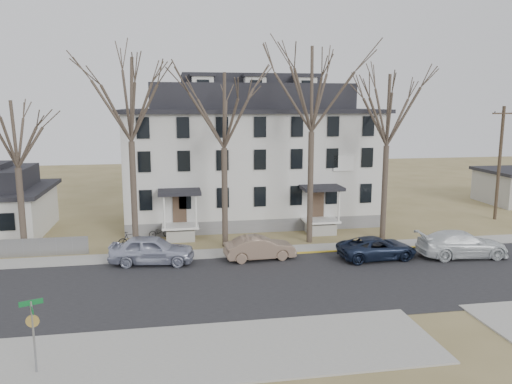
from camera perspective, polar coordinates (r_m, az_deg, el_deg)
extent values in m
plane|color=olive|center=(26.64, 9.84, -11.41)|extent=(120.00, 120.00, 0.00)
cube|color=#27272A|center=(28.41, 8.48, -9.98)|extent=(120.00, 10.00, 0.04)
cube|color=#A09F97|center=(33.86, 5.30, -6.60)|extent=(120.00, 2.00, 0.08)
cube|color=#A09F97|center=(20.72, -7.50, -17.90)|extent=(20.00, 5.00, 0.08)
cube|color=gold|center=(34.66, 13.75, -6.46)|extent=(14.00, 0.25, 0.06)
cube|color=slate|center=(42.82, -0.75, -2.33)|extent=(20.00, 10.00, 1.00)
cube|color=silver|center=(42.08, -0.76, 3.67)|extent=(20.00, 10.00, 8.00)
cube|color=black|center=(41.82, -0.77, 9.26)|extent=(20.80, 10.80, 0.30)
cube|color=black|center=(41.82, -0.78, 10.84)|extent=(16.00, 7.00, 2.00)
cube|color=black|center=(41.87, -0.78, 12.75)|extent=(11.00, 4.50, 0.80)
cube|color=white|center=(36.40, -8.65, -3.86)|extent=(2.60, 2.00, 0.16)
cube|color=white|center=(38.03, 7.39, -3.22)|extent=(2.60, 2.00, 0.16)
cube|color=white|center=(38.76, 9.98, 3.27)|extent=(1.60, 0.08, 1.20)
cylinder|color=#473B31|center=(33.74, -13.78, -0.55)|extent=(0.40, 0.40, 7.28)
cylinder|color=#473B31|center=(33.89, -3.60, -0.68)|extent=(0.40, 0.40, 6.76)
cylinder|color=#473B31|center=(34.93, 6.23, 0.47)|extent=(0.40, 0.40, 7.80)
cylinder|color=#473B31|center=(36.90, 14.45, -0.10)|extent=(0.40, 0.40, 6.76)
cylinder|color=#473B31|center=(35.10, -25.20, -2.12)|extent=(0.40, 0.40, 5.72)
cylinder|color=#3D3023|center=(46.34, 26.05, 2.93)|extent=(0.28, 0.28, 9.50)
cube|color=#3D3023|center=(46.08, 26.45, 8.05)|extent=(2.00, 0.12, 0.12)
imported|color=#AEB3CB|center=(31.25, -11.80, -6.54)|extent=(5.34, 2.73, 1.74)
imported|color=#846B57|center=(31.48, 0.44, -6.47)|extent=(4.53, 1.88, 1.46)
imported|color=#172035|center=(32.52, 13.66, -6.29)|extent=(5.07, 2.53, 1.38)
imported|color=silver|center=(34.54, 22.49, -5.58)|extent=(5.84, 2.70, 1.65)
imported|color=black|center=(37.19, -10.94, -4.56)|extent=(1.63, 0.75, 0.83)
imported|color=black|center=(35.15, -14.15, -5.31)|extent=(1.87, 1.26, 1.10)
cylinder|color=gray|center=(20.29, -24.05, -14.98)|extent=(0.08, 0.08, 2.79)
cube|color=#0C5926|center=(19.78, -24.33, -11.45)|extent=(0.80, 0.03, 0.19)
cube|color=#0C5926|center=(19.86, -24.28, -12.05)|extent=(0.03, 0.80, 0.19)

